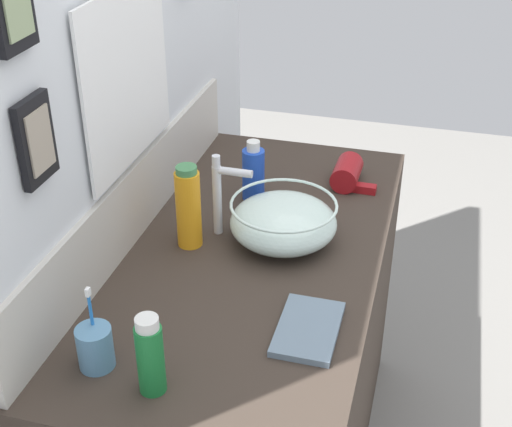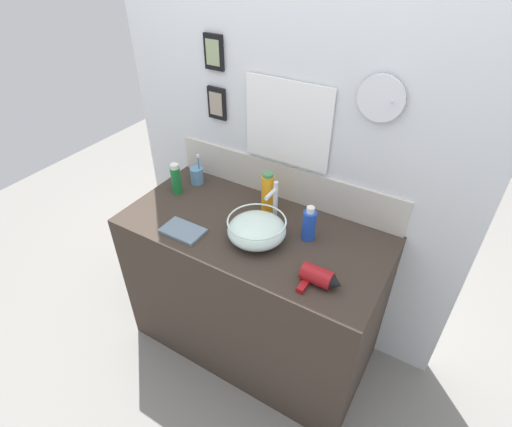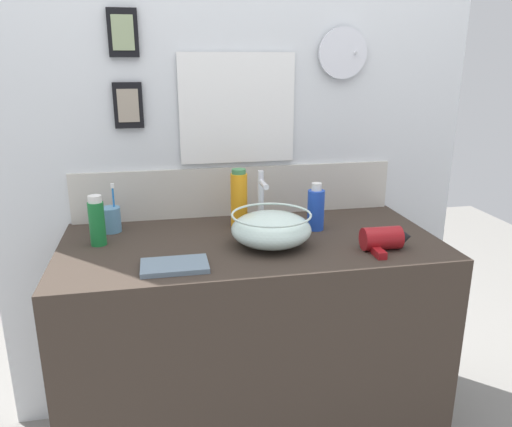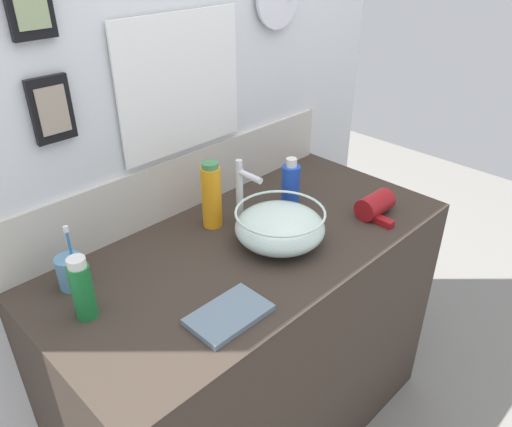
{
  "view_description": "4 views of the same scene",
  "coord_description": "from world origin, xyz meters",
  "px_view_note": "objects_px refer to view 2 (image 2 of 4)",
  "views": [
    {
      "loc": [
        -1.48,
        -0.41,
        1.92
      ],
      "look_at": [
        0.02,
        0.0,
        0.99
      ],
      "focal_mm": 50.0,
      "sensor_mm": 36.0,
      "label": 1
    },
    {
      "loc": [
        0.81,
        -1.31,
        2.14
      ],
      "look_at": [
        0.02,
        0.0,
        0.99
      ],
      "focal_mm": 28.0,
      "sensor_mm": 36.0,
      "label": 2
    },
    {
      "loc": [
        -0.31,
        -1.65,
        1.51
      ],
      "look_at": [
        0.02,
        0.0,
        0.99
      ],
      "focal_mm": 35.0,
      "sensor_mm": 36.0,
      "label": 3
    },
    {
      "loc": [
        -0.91,
        -0.93,
        1.77
      ],
      "look_at": [
        0.02,
        0.0,
        0.99
      ],
      "focal_mm": 35.0,
      "sensor_mm": 36.0,
      "label": 4
    }
  ],
  "objects_px": {
    "toothbrush_cup": "(197,175)",
    "shampoo_bottle": "(176,179)",
    "hair_drier": "(320,278)",
    "soap_dispenser": "(268,193)",
    "glass_bowl_sink": "(257,230)",
    "faucet": "(274,200)",
    "lotion_bottle": "(309,224)",
    "hand_towel": "(183,231)"
  },
  "relations": [
    {
      "from": "toothbrush_cup",
      "to": "shampoo_bottle",
      "type": "relative_size",
      "value": 1.03
    },
    {
      "from": "hair_drier",
      "to": "soap_dispenser",
      "type": "relative_size",
      "value": 0.78
    },
    {
      "from": "hair_drier",
      "to": "shampoo_bottle",
      "type": "bearing_deg",
      "value": 166.19
    },
    {
      "from": "glass_bowl_sink",
      "to": "soap_dispenser",
      "type": "bearing_deg",
      "value": 107.76
    },
    {
      "from": "hair_drier",
      "to": "faucet",
      "type": "bearing_deg",
      "value": 143.06
    },
    {
      "from": "glass_bowl_sink",
      "to": "faucet",
      "type": "xyz_separation_m",
      "value": [
        0.0,
        0.17,
        0.07
      ]
    },
    {
      "from": "shampoo_bottle",
      "to": "lotion_bottle",
      "type": "distance_m",
      "value": 0.8
    },
    {
      "from": "faucet",
      "to": "shampoo_bottle",
      "type": "distance_m",
      "value": 0.59
    },
    {
      "from": "faucet",
      "to": "shampoo_bottle",
      "type": "bearing_deg",
      "value": -175.76
    },
    {
      "from": "toothbrush_cup",
      "to": "hand_towel",
      "type": "relative_size",
      "value": 0.89
    },
    {
      "from": "shampoo_bottle",
      "to": "faucet",
      "type": "bearing_deg",
      "value": 4.24
    },
    {
      "from": "toothbrush_cup",
      "to": "shampoo_bottle",
      "type": "height_order",
      "value": "toothbrush_cup"
    },
    {
      "from": "toothbrush_cup",
      "to": "shampoo_bottle",
      "type": "distance_m",
      "value": 0.15
    },
    {
      "from": "soap_dispenser",
      "to": "hand_towel",
      "type": "height_order",
      "value": "soap_dispenser"
    },
    {
      "from": "faucet",
      "to": "toothbrush_cup",
      "type": "xyz_separation_m",
      "value": [
        -0.56,
        0.09,
        -0.08
      ]
    },
    {
      "from": "hair_drier",
      "to": "shampoo_bottle",
      "type": "relative_size",
      "value": 0.99
    },
    {
      "from": "faucet",
      "to": "shampoo_bottle",
      "type": "relative_size",
      "value": 1.28
    },
    {
      "from": "toothbrush_cup",
      "to": "hair_drier",
      "type": "bearing_deg",
      "value": -21.91
    },
    {
      "from": "shampoo_bottle",
      "to": "toothbrush_cup",
      "type": "bearing_deg",
      "value": 76.34
    },
    {
      "from": "faucet",
      "to": "toothbrush_cup",
      "type": "bearing_deg",
      "value": 170.48
    },
    {
      "from": "soap_dispenser",
      "to": "lotion_bottle",
      "type": "relative_size",
      "value": 1.25
    },
    {
      "from": "faucet",
      "to": "shampoo_bottle",
      "type": "xyz_separation_m",
      "value": [
        -0.59,
        -0.04,
        -0.04
      ]
    },
    {
      "from": "hand_towel",
      "to": "hair_drier",
      "type": "bearing_deg",
      "value": 1.97
    },
    {
      "from": "toothbrush_cup",
      "to": "soap_dispenser",
      "type": "relative_size",
      "value": 0.81
    },
    {
      "from": "hair_drier",
      "to": "lotion_bottle",
      "type": "relative_size",
      "value": 0.97
    },
    {
      "from": "soap_dispenser",
      "to": "toothbrush_cup",
      "type": "bearing_deg",
      "value": 176.54
    },
    {
      "from": "faucet",
      "to": "hand_towel",
      "type": "xyz_separation_m",
      "value": [
        -0.34,
        -0.31,
        -0.12
      ]
    },
    {
      "from": "faucet",
      "to": "hand_towel",
      "type": "bearing_deg",
      "value": -138.02
    },
    {
      "from": "hair_drier",
      "to": "lotion_bottle",
      "type": "distance_m",
      "value": 0.31
    },
    {
      "from": "soap_dispenser",
      "to": "glass_bowl_sink",
      "type": "bearing_deg",
      "value": -72.24
    },
    {
      "from": "hair_drier",
      "to": "hand_towel",
      "type": "bearing_deg",
      "value": -178.03
    },
    {
      "from": "glass_bowl_sink",
      "to": "shampoo_bottle",
      "type": "distance_m",
      "value": 0.6
    },
    {
      "from": "soap_dispenser",
      "to": "hand_towel",
      "type": "distance_m",
      "value": 0.47
    },
    {
      "from": "shampoo_bottle",
      "to": "soap_dispenser",
      "type": "bearing_deg",
      "value": 11.83
    },
    {
      "from": "toothbrush_cup",
      "to": "hand_towel",
      "type": "distance_m",
      "value": 0.46
    },
    {
      "from": "faucet",
      "to": "lotion_bottle",
      "type": "distance_m",
      "value": 0.21
    },
    {
      "from": "hair_drier",
      "to": "toothbrush_cup",
      "type": "relative_size",
      "value": 0.95
    },
    {
      "from": "glass_bowl_sink",
      "to": "hair_drier",
      "type": "bearing_deg",
      "value": -16.86
    },
    {
      "from": "glass_bowl_sink",
      "to": "toothbrush_cup",
      "type": "distance_m",
      "value": 0.62
    },
    {
      "from": "lotion_bottle",
      "to": "faucet",
      "type": "bearing_deg",
      "value": 171.59
    },
    {
      "from": "glass_bowl_sink",
      "to": "hair_drier",
      "type": "xyz_separation_m",
      "value": [
        0.37,
        -0.11,
        -0.02
      ]
    },
    {
      "from": "glass_bowl_sink",
      "to": "hand_towel",
      "type": "distance_m",
      "value": 0.37
    }
  ]
}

